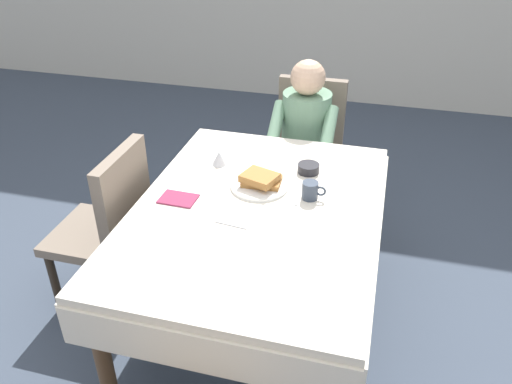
{
  "coord_description": "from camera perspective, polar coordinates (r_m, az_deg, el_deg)",
  "views": [
    {
      "loc": [
        0.5,
        -1.89,
        2.02
      ],
      "look_at": [
        -0.02,
        0.05,
        0.79
      ],
      "focal_mm": 35.98,
      "sensor_mm": 36.0,
      "label": 1
    }
  ],
  "objects": [
    {
      "name": "napkin_folded",
      "position": [
        2.42,
        -8.64,
        -0.75
      ],
      "size": [
        0.17,
        0.12,
        0.01
      ],
      "primitive_type": "cube",
      "rotation": [
        0.0,
        0.0,
        -0.03
      ],
      "color": "#8C2D4C",
      "rests_on": "dining_table_main"
    },
    {
      "name": "cup_coffee",
      "position": [
        2.39,
        6.08,
        0.16
      ],
      "size": [
        0.11,
        0.08,
        0.08
      ],
      "color": "#333D4C",
      "rests_on": "dining_table_main"
    },
    {
      "name": "dining_table_main",
      "position": [
        2.39,
        0.05,
        -3.57
      ],
      "size": [
        1.12,
        1.52,
        0.74
      ],
      "color": "silver",
      "rests_on": "ground"
    },
    {
      "name": "chair_diner",
      "position": [
        3.43,
        5.77,
        5.6
      ],
      "size": [
        0.44,
        0.45,
        0.93
      ],
      "rotation": [
        0.0,
        0.0,
        3.14
      ],
      "color": "#7A6B5B",
      "rests_on": "ground"
    },
    {
      "name": "syrup_pitcher",
      "position": [
        2.68,
        -4.11,
        3.78
      ],
      "size": [
        0.08,
        0.08,
        0.07
      ],
      "color": "silver",
      "rests_on": "dining_table_main"
    },
    {
      "name": "spoon_near_edge",
      "position": [
        2.22,
        -2.79,
        -3.64
      ],
      "size": [
        0.15,
        0.03,
        0.0
      ],
      "primitive_type": "cube",
      "rotation": [
        0.0,
        0.0,
        -0.12
      ],
      "color": "silver",
      "rests_on": "dining_table_main"
    },
    {
      "name": "breakfast_stack",
      "position": [
        2.47,
        0.51,
        1.44
      ],
      "size": [
        0.2,
        0.18,
        0.06
      ],
      "color": "#A36B33",
      "rests_on": "plate_breakfast"
    },
    {
      "name": "fork_left_of_plate",
      "position": [
        2.52,
        -3.93,
        0.93
      ],
      "size": [
        0.02,
        0.18,
        0.0
      ],
      "primitive_type": "cube",
      "rotation": [
        0.0,
        0.0,
        1.53
      ],
      "color": "silver",
      "rests_on": "dining_table_main"
    },
    {
      "name": "knife_right_of_plate",
      "position": [
        2.44,
        4.58,
        -0.23
      ],
      "size": [
        0.04,
        0.2,
        0.0
      ],
      "primitive_type": "cube",
      "rotation": [
        0.0,
        0.0,
        1.69
      ],
      "color": "silver",
      "rests_on": "dining_table_main"
    },
    {
      "name": "diner_person",
      "position": [
        3.23,
        5.42,
        6.64
      ],
      "size": [
        0.4,
        0.43,
        1.12
      ],
      "rotation": [
        0.0,
        0.0,
        3.14
      ],
      "color": "gray",
      "rests_on": "ground"
    },
    {
      "name": "ground_plane",
      "position": [
        2.81,
        0.05,
        -14.48
      ],
      "size": [
        14.0,
        14.0,
        0.0
      ],
      "primitive_type": "plane",
      "color": "#3D4756"
    },
    {
      "name": "plate_breakfast",
      "position": [
        2.49,
        0.37,
        0.7
      ],
      "size": [
        0.28,
        0.28,
        0.02
      ],
      "primitive_type": "cylinder",
      "color": "white",
      "rests_on": "dining_table_main"
    },
    {
      "name": "bowl_butter",
      "position": [
        2.62,
        5.85,
        2.64
      ],
      "size": [
        0.11,
        0.11,
        0.04
      ],
      "primitive_type": "cylinder",
      "color": "black",
      "rests_on": "dining_table_main"
    },
    {
      "name": "chair_left_side",
      "position": [
        2.72,
        -15.86,
        -3.12
      ],
      "size": [
        0.45,
        0.44,
        0.93
      ],
      "rotation": [
        0.0,
        0.0,
        1.57
      ],
      "color": "#7A6B5B",
      "rests_on": "ground"
    }
  ]
}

